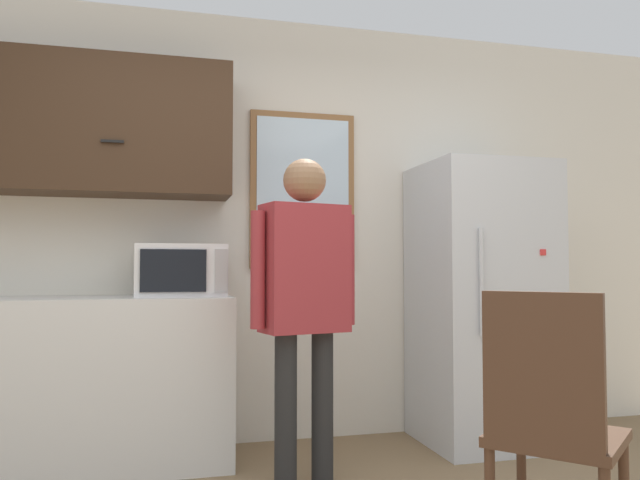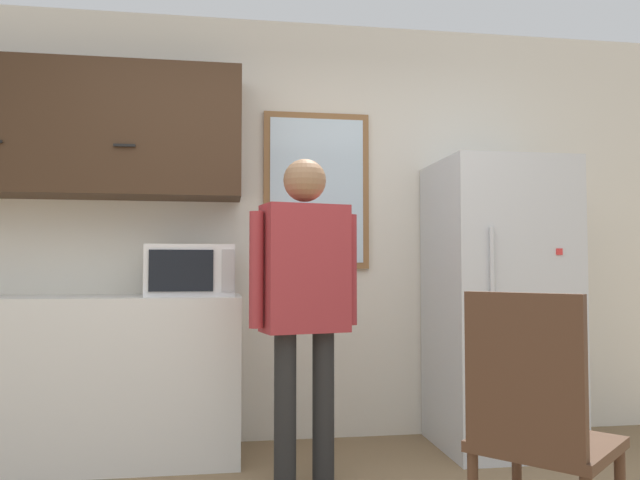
{
  "view_description": "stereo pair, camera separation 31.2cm",
  "coord_description": "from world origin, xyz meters",
  "px_view_note": "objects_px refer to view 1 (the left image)",
  "views": [
    {
      "loc": [
        -0.58,
        -1.92,
        1.09
      ],
      "look_at": [
        0.2,
        1.1,
        1.23
      ],
      "focal_mm": 35.0,
      "sensor_mm": 36.0,
      "label": 1
    },
    {
      "loc": [
        -0.28,
        -1.98,
        1.09
      ],
      "look_at": [
        0.2,
        1.1,
        1.23
      ],
      "focal_mm": 35.0,
      "sensor_mm": 36.0,
      "label": 2
    }
  ],
  "objects_px": {
    "chair": "(551,415)",
    "refrigerator": "(481,303)",
    "microwave": "(181,270)",
    "person": "(304,287)"
  },
  "relations": [
    {
      "from": "refrigerator",
      "to": "chair",
      "type": "xyz_separation_m",
      "value": [
        -0.55,
        -1.5,
        -0.33
      ]
    },
    {
      "from": "person",
      "to": "chair",
      "type": "xyz_separation_m",
      "value": [
        0.71,
        -0.99,
        -0.46
      ]
    },
    {
      "from": "refrigerator",
      "to": "chair",
      "type": "height_order",
      "value": "refrigerator"
    },
    {
      "from": "microwave",
      "to": "chair",
      "type": "relative_size",
      "value": 0.49
    },
    {
      "from": "microwave",
      "to": "refrigerator",
      "type": "height_order",
      "value": "refrigerator"
    },
    {
      "from": "chair",
      "to": "refrigerator",
      "type": "bearing_deg",
      "value": -61.39
    },
    {
      "from": "microwave",
      "to": "person",
      "type": "xyz_separation_m",
      "value": [
        0.59,
        -0.57,
        -0.08
      ]
    },
    {
      "from": "microwave",
      "to": "person",
      "type": "relative_size",
      "value": 0.3
    },
    {
      "from": "person",
      "to": "refrigerator",
      "type": "relative_size",
      "value": 0.94
    },
    {
      "from": "microwave",
      "to": "person",
      "type": "height_order",
      "value": "person"
    }
  ]
}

